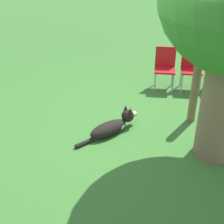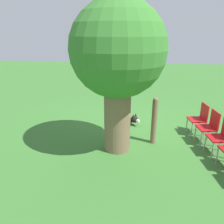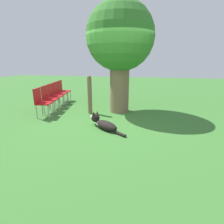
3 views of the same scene
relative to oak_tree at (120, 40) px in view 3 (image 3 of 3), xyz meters
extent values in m
plane|color=#38702D|center=(-0.19, -0.98, -2.31)|extent=(30.00, 30.00, 0.00)
cylinder|color=#7A6047|center=(0.00, 0.00, -1.40)|extent=(0.63, 0.63, 1.83)
sphere|color=#387A2D|center=(0.00, 0.00, 0.11)|extent=(2.13, 2.13, 2.13)
ellipsoid|color=black|center=(-0.03, -1.74, -2.20)|extent=(0.77, 0.65, 0.22)
ellipsoid|color=silver|center=(-0.20, -1.62, -2.21)|extent=(0.35, 0.34, 0.13)
sphere|color=black|center=(-0.38, -1.49, -2.11)|extent=(0.31, 0.31, 0.23)
cylinder|color=silver|center=(-0.49, -1.42, -2.12)|extent=(0.14, 0.14, 0.09)
cone|color=black|center=(-0.42, -1.54, -1.97)|extent=(0.07, 0.07, 0.10)
cone|color=black|center=(-0.35, -1.44, -1.97)|extent=(0.07, 0.07, 0.10)
cylinder|color=black|center=(0.38, -2.03, -2.28)|extent=(0.31, 0.25, 0.07)
cylinder|color=brown|center=(-0.91, -0.42, -1.73)|extent=(0.14, 0.14, 1.17)
sphere|color=brown|center=(-0.91, -0.42, -1.13)|extent=(0.13, 0.13, 0.13)
cube|color=#B21419|center=(-2.14, -1.11, -1.88)|extent=(0.48, 0.50, 0.04)
cube|color=#B21419|center=(-2.33, -1.14, -1.64)|extent=(0.10, 0.44, 0.44)
cylinder|color=#99999E|center=(-1.99, -0.90, -2.10)|extent=(0.03, 0.03, 0.42)
cylinder|color=#99999E|center=(-1.93, -1.27, -2.10)|extent=(0.03, 0.03, 0.42)
cylinder|color=#99999E|center=(-2.35, -0.95, -2.10)|extent=(0.03, 0.03, 0.42)
cylinder|color=#99999E|center=(-2.29, -1.33, -2.10)|extent=(0.03, 0.03, 0.42)
cube|color=#B21419|center=(-2.25, -0.56, -1.88)|extent=(0.48, 0.50, 0.04)
cube|color=#B21419|center=(-2.44, -0.59, -1.64)|extent=(0.10, 0.44, 0.44)
cylinder|color=#99999E|center=(-2.10, -0.34, -2.10)|extent=(0.03, 0.03, 0.42)
cylinder|color=#99999E|center=(-2.04, -0.71, -2.10)|extent=(0.03, 0.03, 0.42)
cylinder|color=#99999E|center=(-2.46, -0.40, -2.10)|extent=(0.03, 0.03, 0.42)
cylinder|color=#99999E|center=(-2.40, -0.77, -2.10)|extent=(0.03, 0.03, 0.42)
cube|color=#B21419|center=(-2.37, 0.00, -1.88)|extent=(0.48, 0.50, 0.04)
cube|color=#B21419|center=(-2.56, -0.03, -1.64)|extent=(0.10, 0.44, 0.44)
cylinder|color=#99999E|center=(-2.22, 0.22, -2.10)|extent=(0.03, 0.03, 0.42)
cylinder|color=#99999E|center=(-2.16, -0.16, -2.10)|extent=(0.03, 0.03, 0.42)
cylinder|color=#99999E|center=(-2.57, 0.16, -2.10)|extent=(0.03, 0.03, 0.42)
cylinder|color=#99999E|center=(-2.51, -0.21, -2.10)|extent=(0.03, 0.03, 0.42)
cube|color=#B21419|center=(-2.48, 0.56, -1.88)|extent=(0.48, 0.50, 0.04)
cube|color=#B21419|center=(-2.67, 0.53, -1.64)|extent=(0.10, 0.44, 0.44)
cylinder|color=#99999E|center=(-2.33, 0.78, -2.10)|extent=(0.03, 0.03, 0.42)
cylinder|color=#99999E|center=(-2.27, 0.40, -2.10)|extent=(0.03, 0.03, 0.42)
cylinder|color=#99999E|center=(-2.69, 0.72, -2.10)|extent=(0.03, 0.03, 0.42)
cylinder|color=#99999E|center=(-2.63, 0.35, -2.10)|extent=(0.03, 0.03, 0.42)
cube|color=#B21419|center=(-2.59, 1.12, -1.88)|extent=(0.48, 0.50, 0.04)
cube|color=#B21419|center=(-2.78, 1.09, -1.64)|extent=(0.10, 0.44, 0.44)
cylinder|color=#99999E|center=(-2.44, 1.34, -2.10)|extent=(0.03, 0.03, 0.42)
cylinder|color=#99999E|center=(-2.38, 0.96, -2.10)|extent=(0.03, 0.03, 0.42)
cylinder|color=#99999E|center=(-2.80, 1.28, -2.10)|extent=(0.03, 0.03, 0.42)
cylinder|color=#99999E|center=(-2.74, 0.90, -2.10)|extent=(0.03, 0.03, 0.42)
camera|label=1|loc=(4.25, -0.40, 0.66)|focal=50.00mm
camera|label=2|loc=(-0.49, 4.85, 0.47)|focal=35.00mm
camera|label=3|loc=(1.01, -5.76, -0.65)|focal=28.00mm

